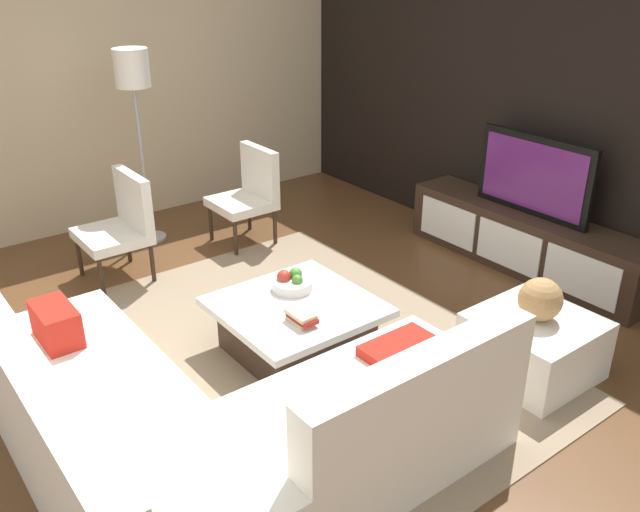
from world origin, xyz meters
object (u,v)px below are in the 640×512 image
media_console (525,241)px  accent_chair_far (250,190)px  accent_chair_near (122,221)px  sectional_couch (206,423)px  television (534,176)px  coffee_table (296,327)px  ottoman (533,346)px  decorative_ball (540,299)px  fruit_bowl (292,282)px  floor_lamp (133,83)px  book_stack (301,317)px

media_console → accent_chair_far: bearing=-141.8°
accent_chair_near → sectional_couch: bearing=-13.9°
television → accent_chair_far: size_ratio=1.21×
coffee_table → ottoman: size_ratio=1.39×
ottoman → decorative_ball: decorative_ball is taller
coffee_table → fruit_bowl: bearing=151.5°
sectional_couch → accent_chair_near: size_ratio=2.72×
sectional_couch → ottoman: 2.13m
sectional_couch → accent_chair_far: 3.01m
floor_lamp → decorative_ball: bearing=16.3°
media_console → book_stack: (0.12, -2.41, 0.17)m
ottoman → fruit_bowl: bearing=-143.1°
television → floor_lamp: (-2.51, -2.26, 0.62)m
ottoman → decorative_ball: (0.00, 0.00, 0.34)m
sectional_couch → accent_chair_far: bearing=143.5°
coffee_table → floor_lamp: floor_lamp is taller
floor_lamp → decorative_ball: (3.51, 1.03, -0.91)m
floor_lamp → fruit_bowl: floor_lamp is taller
media_console → accent_chair_near: (-1.91, -2.73, 0.24)m
floor_lamp → book_stack: bearing=-3.4°
sectional_couch → accent_chair_far: size_ratio=2.72×
sectional_couch → coffee_table: sectional_couch is taller
media_console → floor_lamp: bearing=-138.0°
coffee_table → accent_chair_far: 2.00m
floor_lamp → fruit_bowl: (2.22, 0.06, -1.02)m
media_console → television: 0.57m
sectional_couch → coffee_table: (-0.60, 1.00, -0.08)m
sectional_couch → decorative_ball: size_ratio=8.69×
television → coffee_table: (-0.10, -2.30, -0.62)m
ottoman → accent_chair_near: bearing=-152.7°
sectional_couch → book_stack: sectional_couch is taller
television → sectional_couch: (0.50, -3.30, -0.54)m
accent_chair_far → floor_lamp: bearing=-133.9°
accent_chair_far → decorative_ball: bearing=-0.1°
accent_chair_near → accent_chair_far: 1.22m
media_console → coffee_table: size_ratio=2.26×
decorative_ball → media_console: bearing=129.1°
book_stack → ottoman: bearing=53.3°
coffee_table → media_console: bearing=87.5°
television → floor_lamp: size_ratio=0.61×
ottoman → book_stack: 1.49m
ottoman → decorative_ball: size_ratio=2.57×
accent_chair_far → book_stack: bearing=-29.4°
television → sectional_couch: 3.38m
floor_lamp → accent_chair_far: size_ratio=1.99×
accent_chair_near → book_stack: bearing=8.3°
accent_chair_near → fruit_bowl: accent_chair_near is taller
fruit_bowl → television: bearing=82.6°
sectional_couch → floor_lamp: 3.39m
television → floor_lamp: floor_lamp is taller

